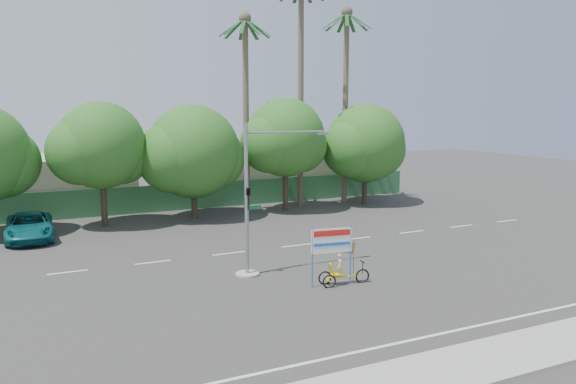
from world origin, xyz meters
name	(u,v)px	position (x,y,z in m)	size (l,w,h in m)	color
ground	(338,293)	(0.00, 0.00, 0.00)	(120.00, 120.00, 0.00)	#33302D
sidewalk_near	(465,366)	(0.00, -7.50, 0.06)	(50.00, 2.40, 0.12)	gray
fence	(194,196)	(0.00, 21.50, 1.00)	(38.00, 0.08, 2.00)	#336B3D
building_left	(48,183)	(-10.00, 26.00, 2.00)	(12.00, 8.00, 4.00)	beige
building_right	(268,174)	(8.00, 26.00, 1.80)	(14.00, 8.00, 3.60)	beige
tree_left	(100,149)	(-7.05, 18.00, 5.06)	(6.66, 5.60, 8.07)	#473828
tree_center	(192,154)	(-1.05, 18.00, 4.47)	(7.62, 6.40, 7.85)	#473828
tree_right	(285,140)	(5.95, 18.00, 5.24)	(6.90, 5.80, 8.36)	#473828
tree_far_right	(365,146)	(12.95, 18.00, 4.64)	(7.38, 6.20, 7.94)	#473828
palm_tall	(301,70)	(8.00, 19.50, 10.46)	(3.73, 3.79, 17.45)	#70604C
palm_mid	(346,85)	(12.00, 19.50, 9.40)	(3.73, 3.79, 15.45)	#70604C
palm_short	(246,91)	(3.50, 19.50, 8.86)	(3.73, 3.79, 14.45)	#70604C
traffic_signal	(253,213)	(-2.20, 3.98, 2.92)	(4.72, 1.10, 7.00)	gray
trike_billboard	(337,261)	(0.51, 0.96, 1.08)	(2.70, 0.83, 2.67)	black
pickup_truck	(29,227)	(-11.48, 16.01, 0.77)	(2.56, 5.55, 1.54)	#0D5F60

